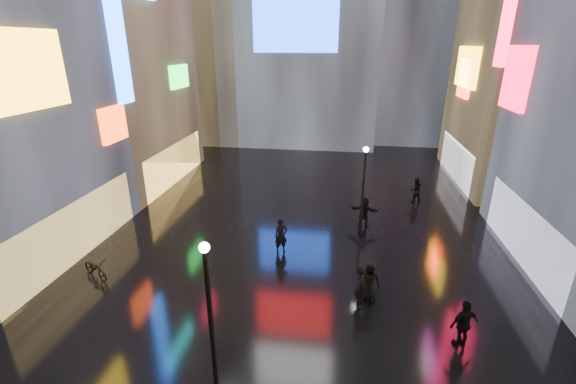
% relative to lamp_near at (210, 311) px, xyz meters
% --- Properties ---
extents(ground, '(140.00, 140.00, 0.00)m').
position_rel_lamp_near_xyz_m(ground, '(1.64, 12.66, -2.94)').
color(ground, black).
rests_on(ground, ground).
extents(building_left_far, '(10.28, 12.00, 22.00)m').
position_rel_lamp_near_xyz_m(building_left_far, '(-14.34, 18.66, 8.04)').
color(building_left_far, black).
rests_on(building_left_far, ground).
extents(tower_flank_left, '(10.00, 10.00, 26.00)m').
position_rel_lamp_near_xyz_m(tower_flank_left, '(-12.36, 34.66, 10.06)').
color(tower_flank_left, black).
rests_on(tower_flank_left, ground).
extents(lamp_near, '(0.30, 0.30, 5.20)m').
position_rel_lamp_near_xyz_m(lamp_near, '(0.00, 0.00, 0.00)').
color(lamp_near, black).
rests_on(lamp_near, ground).
extents(lamp_far, '(0.30, 0.30, 5.20)m').
position_rel_lamp_near_xyz_m(lamp_far, '(4.83, 11.33, 0.00)').
color(lamp_far, black).
rests_on(lamp_far, ground).
extents(pedestrian_3, '(1.21, 0.89, 1.90)m').
position_rel_lamp_near_xyz_m(pedestrian_3, '(8.23, 3.04, -1.99)').
color(pedestrian_3, black).
rests_on(pedestrian_3, ground).
extents(pedestrian_4, '(0.90, 0.62, 1.79)m').
position_rel_lamp_near_xyz_m(pedestrian_4, '(5.02, 5.35, -2.05)').
color(pedestrian_4, black).
rests_on(pedestrian_4, ground).
extents(pedestrian_5, '(1.75, 0.77, 1.82)m').
position_rel_lamp_near_xyz_m(pedestrian_5, '(5.05, 12.59, -2.03)').
color(pedestrian_5, black).
rests_on(pedestrian_5, ground).
extents(pedestrian_6, '(0.82, 0.70, 1.90)m').
position_rel_lamp_near_xyz_m(pedestrian_6, '(0.67, 8.72, -2.00)').
color(pedestrian_6, black).
rests_on(pedestrian_6, ground).
extents(pedestrian_7, '(0.96, 0.82, 1.76)m').
position_rel_lamp_near_xyz_m(pedestrian_7, '(8.70, 16.91, -2.07)').
color(pedestrian_7, black).
rests_on(pedestrian_7, ground).
extents(umbrella_2, '(1.28, 1.28, 0.83)m').
position_rel_lamp_near_xyz_m(umbrella_2, '(5.02, 5.35, -0.74)').
color(umbrella_2, black).
rests_on(umbrella_2, pedestrian_4).
extents(bicycle, '(1.93, 1.44, 0.97)m').
position_rel_lamp_near_xyz_m(bicycle, '(-7.54, 5.13, -2.46)').
color(bicycle, black).
rests_on(bicycle, ground).
extents(pedestrian_8, '(0.63, 0.80, 1.92)m').
position_rel_lamp_near_xyz_m(pedestrian_8, '(4.64, 4.76, -1.98)').
color(pedestrian_8, black).
rests_on(pedestrian_8, ground).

